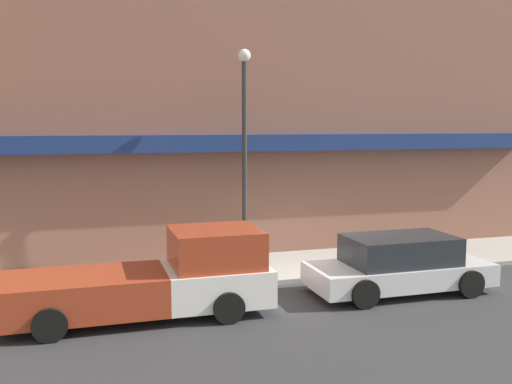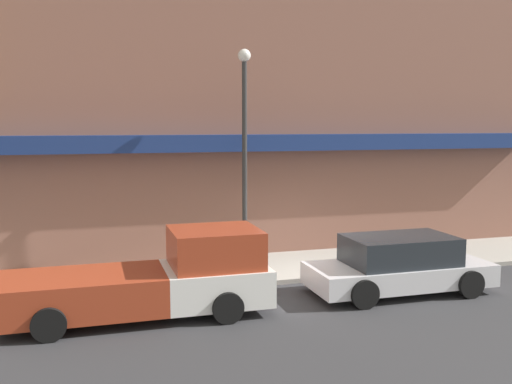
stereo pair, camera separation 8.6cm
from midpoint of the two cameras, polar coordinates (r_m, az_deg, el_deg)
ground_plane at (r=15.50m, az=5.83°, el=-8.95°), size 80.00×80.00×0.00m
sidewalk at (r=16.90m, az=3.79°, el=-7.38°), size 36.00×3.15×0.13m
building at (r=19.33m, az=0.67°, el=11.00°), size 19.80×3.80×11.25m
pickup_truck at (r=12.85m, az=-9.73°, el=-8.60°), size 5.76×2.14×1.87m
parked_car at (r=14.80m, az=14.29°, el=-7.09°), size 4.59×2.03×1.43m
fire_hydrant at (r=15.04m, az=-8.13°, el=-7.54°), size 0.20×0.20×0.73m
street_lamp at (r=16.12m, az=-1.01°, el=5.79°), size 0.36×0.36×6.15m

